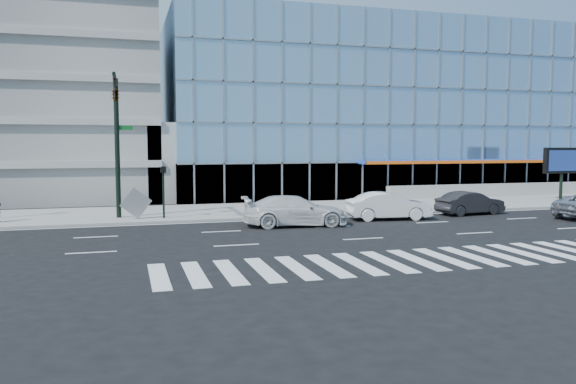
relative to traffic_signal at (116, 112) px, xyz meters
name	(u,v)px	position (x,y,z in m)	size (l,w,h in m)	color
ground	(333,227)	(11.00, -4.57, -6.16)	(160.00, 160.00, 0.00)	black
sidewalk	(290,209)	(11.00, 3.43, -6.09)	(120.00, 8.00, 0.15)	gray
theatre_building	(370,114)	(25.00, 21.43, 1.34)	(42.00, 26.00, 15.00)	#76A2C5
parking_garage	(9,79)	(-9.00, 21.43, 3.84)	(24.00, 24.00, 20.00)	gray
ramp_block	(184,162)	(5.00, 13.43, -3.16)	(6.00, 8.00, 6.00)	gray
retaining_wall	(548,189)	(35.00, 7.03, -5.51)	(30.00, 0.80, 1.00)	gray
traffic_signal	(116,112)	(0.00, 0.00, 0.00)	(1.14, 5.74, 8.00)	black
ped_signal_post	(163,184)	(2.50, 0.37, -4.02)	(0.30, 0.33, 3.00)	black
marquee_sign	(562,162)	(33.00, 3.42, -3.10)	(3.20, 0.43, 4.00)	black
white_suv	(295,211)	(9.16, -3.70, -5.34)	(2.30, 5.66, 1.64)	silver
white_sedan	(388,206)	(15.16, -2.77, -5.36)	(1.70, 4.87, 1.60)	silver
dark_sedan	(470,203)	(21.16, -2.03, -5.44)	(1.53, 4.39, 1.45)	black
tilted_panel	(136,203)	(0.95, 0.43, -5.10)	(1.30, 0.06, 1.30)	gray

